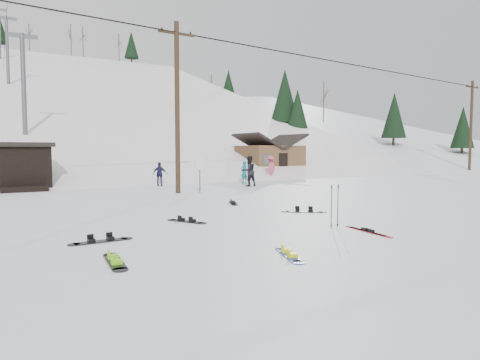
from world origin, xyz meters
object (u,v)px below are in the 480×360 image
cabin (270,159)px  hero_snowboard (289,254)px  utility_pole (177,105)px  hero_skis (368,231)px

cabin → hero_snowboard: cabin is taller
utility_pole → cabin: 16.71m
utility_pole → hero_skis: size_ratio=4.79×
hero_snowboard → utility_pole: bearing=6.8°
cabin → utility_pole: bearing=-142.4°
hero_skis → hero_snowboard: bearing=-156.2°
cabin → hero_snowboard: (-16.27, -23.94, -1.46)m
utility_pole → hero_skis: (0.28, -12.93, -4.65)m
utility_pole → hero_snowboard: size_ratio=6.20×
utility_pole → hero_snowboard: 15.06m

